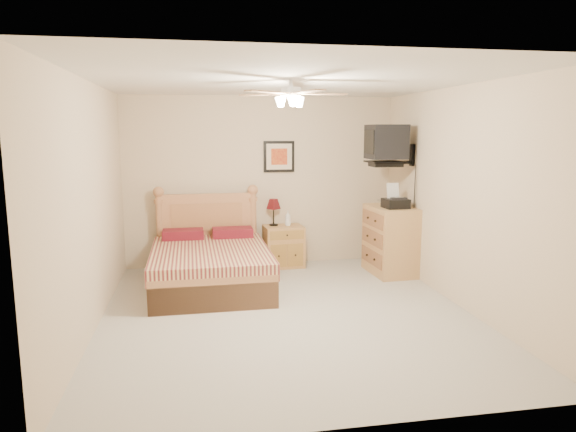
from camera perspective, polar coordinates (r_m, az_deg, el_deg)
name	(u,v)px	position (r m, az deg, el deg)	size (l,w,h in m)	color
floor	(287,314)	(5.77, -0.07, -10.81)	(4.50, 4.50, 0.00)	#A7A397
ceiling	(287,81)	(5.44, -0.08, 14.76)	(4.00, 4.50, 0.04)	white
wall_back	(261,182)	(7.67, -3.01, 3.84)	(4.00, 0.04, 2.50)	beige
wall_front	(349,249)	(3.30, 6.76, -3.64)	(4.00, 0.04, 2.50)	beige
wall_left	(90,207)	(5.48, -21.13, 0.99)	(0.04, 4.50, 2.50)	beige
wall_right	(461,198)	(6.13, 18.67, 1.96)	(0.04, 4.50, 2.50)	beige
bed	(210,241)	(6.60, -8.66, -2.77)	(1.45, 1.90, 1.23)	#B2784E
nightstand	(284,246)	(7.63, -0.49, -3.38)	(0.56, 0.42, 0.61)	#AC7B41
table_lamp	(274,212)	(7.59, -1.62, 0.43)	(0.22, 0.22, 0.40)	#531014
lotion_bottle	(288,218)	(7.58, -0.01, -0.24)	(0.09, 0.09, 0.23)	white
framed_picture	(279,157)	(7.66, -1.00, 6.62)	(0.46, 0.04, 0.46)	black
dresser	(391,240)	(7.37, 11.39, -2.64)	(0.56, 0.81, 0.96)	tan
fax_machine	(396,196)	(7.13, 11.89, 2.20)	(0.31, 0.33, 0.33)	black
magazine_lower	(381,203)	(7.49, 10.33, 1.39)	(0.20, 0.26, 0.02)	#AEA68A
magazine_upper	(381,201)	(7.51, 10.30, 1.60)	(0.21, 0.29, 0.02)	gray
wall_tv	(397,145)	(7.19, 11.98, 7.75)	(0.56, 0.46, 0.58)	black
ceiling_fan	(291,94)	(5.23, 0.32, 13.44)	(1.14, 1.14, 0.28)	white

